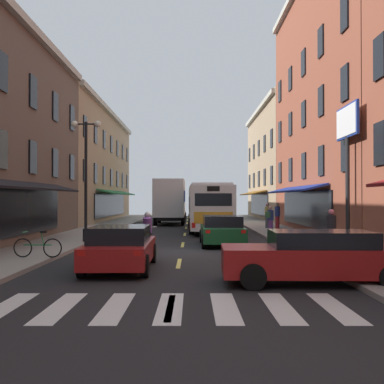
{
  "coord_description": "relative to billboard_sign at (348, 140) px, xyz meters",
  "views": [
    {
      "loc": [
        0.44,
        -19.63,
        2.18
      ],
      "look_at": [
        0.39,
        10.84,
        2.59
      ],
      "focal_mm": 44.91,
      "sensor_mm": 36.0,
      "label": 1
    }
  ],
  "objects": [
    {
      "name": "ground_plane",
      "position": [
        -7.05,
        -0.72,
        -4.7
      ],
      "size": [
        34.8,
        80.0,
        0.1
      ],
      "primitive_type": "cube",
      "color": "black"
    },
    {
      "name": "lane_centre_dashes",
      "position": [
        -7.05,
        -0.97,
        -4.65
      ],
      "size": [
        0.14,
        73.9,
        0.01
      ],
      "color": "#DBCC4C",
      "rests_on": "ground"
    },
    {
      "name": "crosswalk_near",
      "position": [
        -7.05,
        -10.72,
        -4.65
      ],
      "size": [
        7.1,
        2.8,
        0.01
      ],
      "color": "silver",
      "rests_on": "ground"
    },
    {
      "name": "sidewalk_left",
      "position": [
        -12.95,
        -0.72,
        -4.58
      ],
      "size": [
        3.0,
        80.0,
        0.14
      ],
      "primitive_type": "cube",
      "color": "gray",
      "rests_on": "ground"
    },
    {
      "name": "sidewalk_right",
      "position": [
        -1.15,
        -0.72,
        -4.58
      ],
      "size": [
        3.0,
        80.0,
        0.14
      ],
      "primitive_type": "cube",
      "color": "gray",
      "rests_on": "ground"
    },
    {
      "name": "billboard_sign",
      "position": [
        0.0,
        0.0,
        0.0
      ],
      "size": [
        0.4,
        2.67,
        6.01
      ],
      "color": "black",
      "rests_on": "sidewalk_right"
    },
    {
      "name": "transit_bus",
      "position": [
        -5.51,
        11.84,
        -3.03
      ],
      "size": [
        2.76,
        11.45,
        3.08
      ],
      "color": "white",
      "rests_on": "ground"
    },
    {
      "name": "box_truck",
      "position": [
        -8.44,
        19.89,
        -2.71
      ],
      "size": [
        2.52,
        7.32,
        3.71
      ],
      "color": "black",
      "rests_on": "ground"
    },
    {
      "name": "sedan_near",
      "position": [
        -8.21,
        30.38,
        -3.98
      ],
      "size": [
        2.03,
        4.33,
        1.31
      ],
      "color": "silver",
      "rests_on": "ground"
    },
    {
      "name": "sedan_mid",
      "position": [
        -8.8,
        -5.62,
        -3.97
      ],
      "size": [
        2.0,
        4.59,
        1.34
      ],
      "color": "maroon",
      "rests_on": "ground"
    },
    {
      "name": "sedan_far",
      "position": [
        -5.22,
        1.85,
        -3.95
      ],
      "size": [
        2.03,
        4.28,
        1.38
      ],
      "color": "#144723",
      "rests_on": "ground"
    },
    {
      "name": "sedan_rear",
      "position": [
        -3.47,
        -8.13,
        -3.95
      ],
      "size": [
        4.72,
        2.1,
        1.35
      ],
      "color": "maroon",
      "rests_on": "ground"
    },
    {
      "name": "motorcycle_rider",
      "position": [
        -8.36,
        -1.39,
        -3.94
      ],
      "size": [
        0.62,
        2.07,
        1.66
      ],
      "color": "black",
      "rests_on": "ground"
    },
    {
      "name": "bicycle_near",
      "position": [
        -11.95,
        -3.74,
        -4.15
      ],
      "size": [
        1.71,
        0.48,
        0.91
      ],
      "color": "black",
      "rests_on": "sidewalk_left"
    },
    {
      "name": "pedestrian_near",
      "position": [
        -2.03,
        7.71,
        -3.67
      ],
      "size": [
        0.5,
        0.5,
        1.59
      ],
      "rotation": [
        0.0,
        0.0,
        5.51
      ],
      "color": "#66387F",
      "rests_on": "sidewalk_right"
    },
    {
      "name": "pedestrian_mid",
      "position": [
        -1.39,
        -2.39,
        -3.67
      ],
      "size": [
        0.36,
        0.36,
        1.64
      ],
      "rotation": [
        0.0,
        0.0,
        2.58
      ],
      "color": "#33663F",
      "rests_on": "sidewalk_right"
    },
    {
      "name": "pedestrian_far",
      "position": [
        -0.97,
        11.32,
        -3.6
      ],
      "size": [
        0.36,
        0.36,
        1.77
      ],
      "rotation": [
        0.0,
        0.0,
        5.54
      ],
      "color": "maroon",
      "rests_on": "sidewalk_right"
    },
    {
      "name": "pedestrian_rear",
      "position": [
        -1.41,
        12.77,
        -3.63
      ],
      "size": [
        0.36,
        0.36,
        1.71
      ],
      "rotation": [
        0.0,
        0.0,
        0.71
      ],
      "color": "#4C4C51",
      "rests_on": "sidewalk_right"
    },
    {
      "name": "street_lamp_twin",
      "position": [
        -11.66,
        2.42,
        -1.34
      ],
      "size": [
        1.42,
        0.32,
        5.74
      ],
      "color": "black",
      "rests_on": "sidewalk_left"
    }
  ]
}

